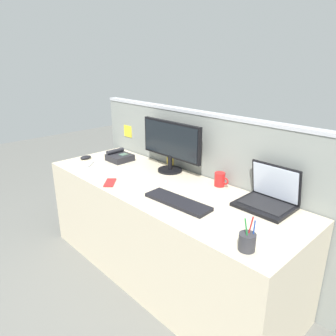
# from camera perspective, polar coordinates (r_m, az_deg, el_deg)

# --- Properties ---
(ground_plane) EXTENTS (10.00, 10.00, 0.00)m
(ground_plane) POSITION_cam_1_polar(r_m,az_deg,el_deg) (2.61, -0.84, -18.25)
(ground_plane) COLOR slate
(desk) EXTENTS (2.07, 0.71, 0.74)m
(desk) POSITION_cam_1_polar(r_m,az_deg,el_deg) (2.40, -0.88, -11.30)
(desk) COLOR beige
(desk) RESTS_ON ground_plane
(cubicle_divider) EXTENTS (2.31, 0.07, 1.22)m
(cubicle_divider) POSITION_cam_1_polar(r_m,az_deg,el_deg) (2.55, 5.60, -3.40)
(cubicle_divider) COLOR gray
(cubicle_divider) RESTS_ON ground_plane
(desktop_monitor) EXTENTS (0.60, 0.19, 0.40)m
(desktop_monitor) POSITION_cam_1_polar(r_m,az_deg,el_deg) (2.46, 0.51, 4.57)
(desktop_monitor) COLOR black
(desktop_monitor) RESTS_ON desk
(laptop) EXTENTS (0.32, 0.27, 0.25)m
(laptop) POSITION_cam_1_polar(r_m,az_deg,el_deg) (2.02, 17.78, -4.89)
(laptop) COLOR black
(laptop) RESTS_ON desk
(desk_phone) EXTENTS (0.19, 0.19, 0.09)m
(desk_phone) POSITION_cam_1_polar(r_m,az_deg,el_deg) (2.80, -8.78, 2.00)
(desk_phone) COLOR #232328
(desk_phone) RESTS_ON desk
(keyboard_main) EXTENTS (0.46, 0.16, 0.02)m
(keyboard_main) POSITION_cam_1_polar(r_m,az_deg,el_deg) (1.97, 1.75, -6.11)
(keyboard_main) COLOR black
(keyboard_main) RESTS_ON desk
(computer_mouse_right_hand) EXTENTS (0.07, 0.11, 0.03)m
(computer_mouse_right_hand) POSITION_cam_1_polar(r_m,az_deg,el_deg) (2.90, -14.66, 1.87)
(computer_mouse_right_hand) COLOR black
(computer_mouse_right_hand) RESTS_ON desk
(pen_cup) EXTENTS (0.08, 0.08, 0.17)m
(pen_cup) POSITION_cam_1_polar(r_m,az_deg,el_deg) (1.56, 14.12, -12.78)
(pen_cup) COLOR #333338
(pen_cup) RESTS_ON desk
(cell_phone_red_case) EXTENTS (0.16, 0.16, 0.01)m
(cell_phone_red_case) POSITION_cam_1_polar(r_m,az_deg,el_deg) (2.31, -10.46, -2.62)
(cell_phone_red_case) COLOR #B22323
(cell_phone_red_case) RESTS_ON desk
(cell_phone_white_slab) EXTENTS (0.13, 0.14, 0.01)m
(cell_phone_white_slab) POSITION_cam_1_polar(r_m,az_deg,el_deg) (1.71, 18.48, -11.76)
(cell_phone_white_slab) COLOR silver
(cell_phone_white_slab) RESTS_ON desk
(cell_phone_silver_slab) EXTENTS (0.15, 0.16, 0.01)m
(cell_phone_silver_slab) POSITION_cam_1_polar(r_m,az_deg,el_deg) (2.74, -14.34, 0.64)
(cell_phone_silver_slab) COLOR #B7BAC1
(cell_phone_silver_slab) RESTS_ON desk
(coffee_mug) EXTENTS (0.11, 0.07, 0.10)m
(coffee_mug) POSITION_cam_1_polar(r_m,az_deg,el_deg) (2.24, 9.39, -2.05)
(coffee_mug) COLOR red
(coffee_mug) RESTS_ON desk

